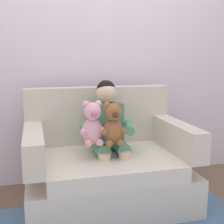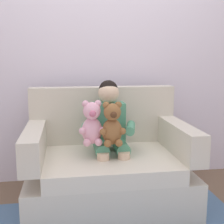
% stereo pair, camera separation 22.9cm
% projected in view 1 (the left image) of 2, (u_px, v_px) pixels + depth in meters
% --- Properties ---
extents(ground_plane, '(8.00, 8.00, 0.00)m').
position_uv_depth(ground_plane, '(108.00, 204.00, 2.47)').
color(ground_plane, brown).
extents(back_wall, '(6.00, 0.10, 2.60)m').
position_uv_depth(back_wall, '(92.00, 46.00, 2.86)').
color(back_wall, silver).
rests_on(back_wall, ground).
extents(armchair, '(1.28, 0.87, 0.93)m').
position_uv_depth(armchair, '(107.00, 167.00, 2.46)').
color(armchair, beige).
rests_on(armchair, ground).
extents(seated_child, '(0.45, 0.39, 0.82)m').
position_uv_depth(seated_child, '(108.00, 126.00, 2.43)').
color(seated_child, '#4C9370').
rests_on(seated_child, armchair).
extents(plush_brown, '(0.20, 0.16, 0.33)m').
position_uv_depth(plush_brown, '(113.00, 125.00, 2.24)').
color(plush_brown, brown).
rests_on(plush_brown, armchair).
extents(plush_pink, '(0.20, 0.16, 0.34)m').
position_uv_depth(plush_pink, '(93.00, 125.00, 2.25)').
color(plush_pink, '#EAA8BC').
rests_on(plush_pink, armchair).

